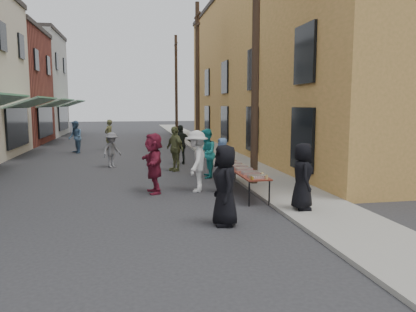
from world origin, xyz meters
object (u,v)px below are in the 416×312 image
object	(u,v)px
serving_table	(241,170)
guest_front_c	(206,153)
utility_pole_far	(176,86)
catering_tray_sausage	(257,176)
server	(302,176)
utility_pole_near	(256,53)
guest_front_a	(225,185)
utility_pole_mid	(197,77)

from	to	relation	value
serving_table	guest_front_c	bearing A→B (deg)	103.55
utility_pole_far	catering_tray_sausage	xyz separation A→B (m)	(-0.69, -26.51, -3.71)
catering_tray_sausage	server	bearing A→B (deg)	-53.05
utility_pole_near	serving_table	size ratio (longest dim) A/B	2.25
guest_front_c	guest_front_a	bearing A→B (deg)	4.15
utility_pole_far	guest_front_a	bearing A→B (deg)	-94.11
serving_table	guest_front_a	xyz separation A→B (m)	(-1.34, -3.45, 0.23)
utility_pole_mid	catering_tray_sausage	distance (m)	14.99
utility_pole_far	catering_tray_sausage	world-z (taller)	utility_pole_far
serving_table	guest_front_c	xyz separation A→B (m)	(-0.65, 2.69, 0.23)
utility_pole_far	guest_front_c	world-z (taller)	utility_pole_far
serving_table	server	xyz separation A→B (m)	(0.85, -2.78, 0.25)
catering_tray_sausage	utility_pole_near	bearing A→B (deg)	74.63
guest_front_a	guest_front_c	distance (m)	6.17
utility_pole_far	guest_front_a	world-z (taller)	utility_pole_far
utility_pole_mid	catering_tray_sausage	world-z (taller)	utility_pole_mid
utility_pole_near	guest_front_c	xyz separation A→B (m)	(-1.34, 1.83, -3.56)
utility_pole_near	utility_pole_mid	distance (m)	12.00
utility_pole_far	guest_front_c	size ratio (longest dim) A/B	4.77
server	catering_tray_sausage	bearing A→B (deg)	48.67
utility_pole_mid	serving_table	xyz separation A→B (m)	(-0.69, -12.86, -3.79)
utility_pole_near	utility_pole_mid	world-z (taller)	same
utility_pole_mid	utility_pole_far	size ratio (longest dim) A/B	1.00
utility_pole_mid	guest_front_c	distance (m)	10.86
guest_front_c	server	size ratio (longest dim) A/B	1.09
utility_pole_mid	catering_tray_sausage	size ratio (longest dim) A/B	18.00
utility_pole_far	guest_front_c	bearing A→B (deg)	-93.45
utility_pole_mid	guest_front_a	xyz separation A→B (m)	(-2.03, -16.31, -3.56)
utility_pole_near	guest_front_c	distance (m)	4.22
serving_table	catering_tray_sausage	bearing A→B (deg)	-90.00
server	utility_pole_mid	bearing A→B (deg)	12.32
utility_pole_near	catering_tray_sausage	world-z (taller)	utility_pole_near
serving_table	server	size ratio (longest dim) A/B	2.32
utility_pole_near	guest_front_a	size ratio (longest dim) A/B	4.78
guest_front_a	serving_table	bearing A→B (deg)	157.25
utility_pole_far	serving_table	bearing A→B (deg)	-91.59
utility_pole_mid	serving_table	size ratio (longest dim) A/B	2.25
utility_pole_near	utility_pole_far	distance (m)	24.00
server	serving_table	bearing A→B (deg)	28.76
guest_front_a	guest_front_c	world-z (taller)	same
serving_table	server	world-z (taller)	server
catering_tray_sausage	guest_front_c	xyz separation A→B (m)	(-0.65, 4.34, 0.15)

